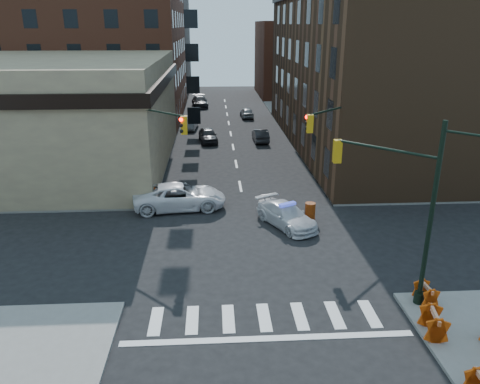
{
  "coord_description": "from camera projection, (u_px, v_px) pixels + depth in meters",
  "views": [
    {
      "loc": [
        -1.99,
        -23.32,
        11.58
      ],
      "look_at": [
        -0.46,
        2.65,
        2.2
      ],
      "focal_mm": 35.0,
      "sensor_mm": 36.0,
      "label": 1
    }
  ],
  "objects": [
    {
      "name": "parked_car_wnear",
      "position": [
        208.0,
        135.0,
        48.35
      ],
      "size": [
        2.22,
        4.41,
        1.44
      ],
      "primitive_type": "imported",
      "rotation": [
        0.0,
        0.0,
        0.13
      ],
      "color": "black",
      "rests_on": "ground"
    },
    {
      "name": "ground",
      "position": [
        251.0,
        245.0,
        25.94
      ],
      "size": [
        140.0,
        140.0,
        0.0
      ],
      "primitive_type": "plane",
      "color": "black",
      "rests_on": "ground"
    },
    {
      "name": "sidewalk_ne",
      "position": [
        414.0,
        122.0,
        57.95
      ],
      "size": [
        34.0,
        54.5,
        0.15
      ],
      "primitive_type": "cube",
      "color": "gray",
      "rests_on": "ground"
    },
    {
      "name": "barrel_bank",
      "position": [
        161.0,
        203.0,
        30.74
      ],
      "size": [
        0.5,
        0.5,
        0.89
      ],
      "primitive_type": "cylinder",
      "rotation": [
        0.0,
        0.0,
        -0.02
      ],
      "color": "#F0490B",
      "rests_on": "ground"
    },
    {
      "name": "pedestrian_a",
      "position": [
        118.0,
        194.0,
        30.96
      ],
      "size": [
        0.69,
        0.63,
        1.58
      ],
      "primitive_type": "imported",
      "rotation": [
        0.0,
        0.0,
        -0.57
      ],
      "color": "black",
      "rests_on": "sidewalk_nw"
    },
    {
      "name": "parked_car_enear",
      "position": [
        260.0,
        135.0,
        48.59
      ],
      "size": [
        1.54,
        4.05,
        1.32
      ],
      "primitive_type": "imported",
      "rotation": [
        0.0,
        0.0,
        3.18
      ],
      "color": "black",
      "rests_on": "ground"
    },
    {
      "name": "police_car",
      "position": [
        286.0,
        215.0,
        28.24
      ],
      "size": [
        3.81,
        5.0,
        1.35
      ],
      "primitive_type": "imported",
      "rotation": [
        0.0,
        0.0,
        0.47
      ],
      "color": "silver",
      "rests_on": "ground"
    },
    {
      "name": "barricade_se_c",
      "position": [
        434.0,
        323.0,
        18.09
      ],
      "size": [
        0.9,
        1.45,
        1.02
      ],
      "primitive_type": null,
      "rotation": [
        0.0,
        0.0,
        1.4
      ],
      "color": "#BE5708",
      "rests_on": "sidewalk_se"
    },
    {
      "name": "sidewalk_nw",
      "position": [
        35.0,
        127.0,
        55.39
      ],
      "size": [
        34.0,
        54.5,
        0.15
      ],
      "primitive_type": "cube",
      "color": "gray",
      "rests_on": "ground"
    },
    {
      "name": "barricade_se_a",
      "position": [
        426.0,
        294.0,
        20.23
      ],
      "size": [
        0.64,
        1.17,
        0.85
      ],
      "primitive_type": null,
      "rotation": [
        0.0,
        0.0,
        1.64
      ],
      "color": "orange",
      "rests_on": "sidewalk_se"
    },
    {
      "name": "filler_nw",
      "position": [
        130.0,
        46.0,
        80.56
      ],
      "size": [
        20.0,
        18.0,
        16.0
      ],
      "primitive_type": "cube",
      "color": "brown",
      "rests_on": "ground"
    },
    {
      "name": "filler_ne",
      "position": [
        306.0,
        59.0,
        79.15
      ],
      "size": [
        16.0,
        16.0,
        12.0
      ],
      "primitive_type": "cube",
      "color": "brown",
      "rests_on": "ground"
    },
    {
      "name": "signal_pole_nw",
      "position": [
        151.0,
        147.0,
        29.16
      ],
      "size": [
        3.58,
        3.67,
        8.0
      ],
      "rotation": [
        0.0,
        0.0,
        -0.79
      ],
      "color": "black",
      "rests_on": "sidewalk_nw"
    },
    {
      "name": "pedestrian_b",
      "position": [
        88.0,
        193.0,
        31.03
      ],
      "size": [
        0.92,
        0.75,
        1.73
      ],
      "primitive_type": "imported",
      "rotation": [
        0.0,
        0.0,
        -0.12
      ],
      "color": "black",
      "rests_on": "sidewalk_nw"
    },
    {
      "name": "pedestrian_c",
      "position": [
        70.0,
        195.0,
        30.68
      ],
      "size": [
        0.93,
        0.99,
        1.65
      ],
      "primitive_type": "imported",
      "rotation": [
        0.0,
        0.0,
        0.86
      ],
      "color": "#1D202C",
      "rests_on": "sidewalk_nw"
    },
    {
      "name": "barricade_nw_a",
      "position": [
        147.0,
        196.0,
        31.48
      ],
      "size": [
        1.4,
        0.75,
        1.03
      ],
      "primitive_type": null,
      "rotation": [
        0.0,
        0.0,
        -0.05
      ],
      "color": "#C34E09",
      "rests_on": "sidewalk_nw"
    },
    {
      "name": "signal_pole_se",
      "position": [
        406.0,
        201.0,
        19.52
      ],
      "size": [
        5.4,
        5.27,
        8.0
      ],
      "rotation": [
        0.0,
        0.0,
        2.36
      ],
      "color": "black",
      "rests_on": "sidewalk_se"
    },
    {
      "name": "commercial_row_ne",
      "position": [
        366.0,
        74.0,
        45.42
      ],
      "size": [
        14.0,
        34.0,
        14.0
      ],
      "primitive_type": "cube",
      "color": "#4C321E",
      "rests_on": "ground"
    },
    {
      "name": "pickup",
      "position": [
        180.0,
        196.0,
        30.87
      ],
      "size": [
        6.31,
        3.41,
        1.68
      ],
      "primitive_type": "imported",
      "rotation": [
        0.0,
        0.0,
        1.68
      ],
      "color": "white",
      "rests_on": "ground"
    },
    {
      "name": "apartment_block",
      "position": [
        78.0,
        20.0,
        58.41
      ],
      "size": [
        25.0,
        25.0,
        24.0
      ],
      "primitive_type": "cube",
      "color": "brown",
      "rests_on": "ground"
    },
    {
      "name": "parked_car_wdeep",
      "position": [
        200.0,
        101.0,
        68.95
      ],
      "size": [
        2.7,
        5.56,
        1.56
      ],
      "primitive_type": "imported",
      "rotation": [
        0.0,
        0.0,
        0.1
      ],
      "color": "black",
      "rests_on": "ground"
    },
    {
      "name": "bank_building",
      "position": [
        32.0,
        114.0,
        38.97
      ],
      "size": [
        22.0,
        22.0,
        9.0
      ],
      "primitive_type": "cube",
      "color": "tan",
      "rests_on": "ground"
    },
    {
      "name": "barrel_road",
      "position": [
        310.0,
        212.0,
        29.05
      ],
      "size": [
        0.67,
        0.67,
        1.15
      ],
      "primitive_type": "cylinder",
      "rotation": [
        0.0,
        0.0,
        -0.04
      ],
      "color": "red",
      "rests_on": "ground"
    },
    {
      "name": "tree_ne_near",
      "position": [
        302.0,
        105.0,
        49.59
      ],
      "size": [
        3.0,
        3.0,
        4.85
      ],
      "color": "black",
      "rests_on": "sidewalk_ne"
    },
    {
      "name": "parked_car_efar",
      "position": [
        247.0,
        113.0,
        61.03
      ],
      "size": [
        1.72,
        3.92,
        1.31
      ],
      "primitive_type": "imported",
      "rotation": [
        0.0,
        0.0,
        3.19
      ],
      "color": "gray",
      "rests_on": "ground"
    },
    {
      "name": "parked_car_wfar",
      "position": [
        190.0,
        123.0,
        54.31
      ],
      "size": [
        1.83,
        4.24,
        1.36
      ],
      "primitive_type": "imported",
      "rotation": [
        0.0,
        0.0,
        -0.1
      ],
      "color": "gray",
      "rests_on": "ground"
    },
    {
      "name": "tree_ne_far",
      "position": [
        290.0,
        94.0,
        57.1
      ],
      "size": [
        3.0,
        3.0,
        4.85
      ],
      "color": "black",
      "rests_on": "sidewalk_ne"
    },
    {
      "name": "barricade_nw_b",
      "position": [
        73.0,
        200.0,
        30.85
      ],
      "size": [
        1.33,
        0.85,
        0.92
      ],
      "primitive_type": null,
      "rotation": [
        0.0,
        0.0,
        -0.2
      ],
      "color": "#D6560A",
      "rests_on": "sidewalk_nw"
    },
    {
      "name": "signal_pole_ne",
      "position": [
        336.0,
        144.0,
        29.82
      ],
      "size": [
        3.67,
        3.58,
        8.0
      ],
      "rotation": [
        0.0,
        0.0,
        -2.36
      ],
      "color": "black",
      "rests_on": "sidewalk_ne"
    }
  ]
}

